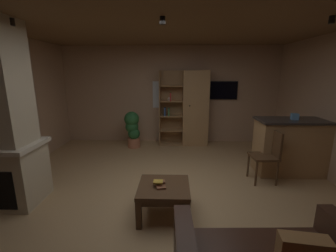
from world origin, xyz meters
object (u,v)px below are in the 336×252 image
(kitchen_bar_counter, at_px, (297,147))
(potted_floor_plant, at_px, (133,128))
(stone_fireplace, at_px, (0,126))
(bookshelf_cabinet, at_px, (192,109))
(table_book_1, at_px, (160,182))
(table_book_2, at_px, (158,182))
(table_book_0, at_px, (161,187))
(dining_chair, at_px, (268,153))
(tissue_box, at_px, (295,117))
(wall_mounted_tv, at_px, (221,90))
(coffee_table, at_px, (164,191))

(kitchen_bar_counter, height_order, potted_floor_plant, kitchen_bar_counter)
(stone_fireplace, relative_size, bookshelf_cabinet, 1.32)
(table_book_1, relative_size, table_book_2, 0.97)
(table_book_0, height_order, potted_floor_plant, potted_floor_plant)
(dining_chair, xyz_separation_m, potted_floor_plant, (-2.71, 1.80, -0.02))
(table_book_2, distance_m, potted_floor_plant, 2.98)
(table_book_0, height_order, table_book_2, table_book_2)
(dining_chair, bearing_deg, stone_fireplace, -169.18)
(bookshelf_cabinet, relative_size, kitchen_bar_counter, 1.27)
(tissue_box, bearing_deg, bookshelf_cabinet, 134.19)
(kitchen_bar_counter, height_order, wall_mounted_tv, wall_mounted_tv)
(table_book_0, bearing_deg, wall_mounted_tv, 67.72)
(table_book_2, relative_size, dining_chair, 0.13)
(stone_fireplace, distance_m, tissue_box, 4.77)
(kitchen_bar_counter, xyz_separation_m, potted_floor_plant, (-3.39, 1.43, -0.01))
(stone_fireplace, relative_size, wall_mounted_tv, 3.02)
(bookshelf_cabinet, xyz_separation_m, potted_floor_plant, (-1.53, -0.34, -0.45))
(coffee_table, relative_size, dining_chair, 0.73)
(dining_chair, bearing_deg, wall_mounted_tv, 99.54)
(potted_floor_plant, distance_m, wall_mounted_tv, 2.55)
(tissue_box, height_order, table_book_0, tissue_box)
(dining_chair, height_order, potted_floor_plant, potted_floor_plant)
(wall_mounted_tv, bearing_deg, tissue_box, -64.44)
(dining_chair, bearing_deg, kitchen_bar_counter, 28.13)
(table_book_1, xyz_separation_m, table_book_2, (-0.03, -0.05, 0.02))
(coffee_table, bearing_deg, potted_floor_plant, 108.16)
(tissue_box, relative_size, dining_chair, 0.13)
(kitchen_bar_counter, bearing_deg, table_book_2, -150.76)
(bookshelf_cabinet, distance_m, table_book_0, 3.34)
(tissue_box, relative_size, potted_floor_plant, 0.13)
(dining_chair, xyz_separation_m, wall_mounted_tv, (-0.39, 2.35, 0.90))
(stone_fireplace, relative_size, dining_chair, 2.80)
(bookshelf_cabinet, bearing_deg, table_book_1, -101.68)
(table_book_2, bearing_deg, tissue_box, 30.26)
(bookshelf_cabinet, distance_m, coffee_table, 3.29)
(coffee_table, xyz_separation_m, dining_chair, (1.78, 1.04, 0.18))
(stone_fireplace, bearing_deg, table_book_0, -8.20)
(stone_fireplace, relative_size, coffee_table, 3.82)
(table_book_1, bearing_deg, wall_mounted_tv, 66.87)
(stone_fireplace, distance_m, kitchen_bar_counter, 4.93)
(stone_fireplace, xyz_separation_m, kitchen_bar_counter, (4.76, 1.14, -0.63))
(table_book_2, bearing_deg, table_book_1, 62.77)
(table_book_2, bearing_deg, potted_floor_plant, 106.69)
(bookshelf_cabinet, relative_size, coffee_table, 2.89)
(bookshelf_cabinet, distance_m, wall_mounted_tv, 0.93)
(bookshelf_cabinet, xyz_separation_m, table_book_2, (-0.68, -3.19, -0.47))
(bookshelf_cabinet, relative_size, table_book_1, 16.33)
(stone_fireplace, bearing_deg, table_book_1, -5.61)
(coffee_table, distance_m, table_book_2, 0.17)
(coffee_table, relative_size, table_book_1, 5.66)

